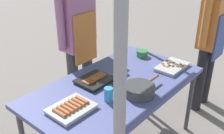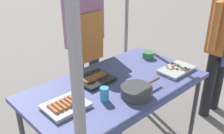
# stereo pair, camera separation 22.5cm
# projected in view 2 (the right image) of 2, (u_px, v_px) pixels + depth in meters

# --- Properties ---
(stall_table) EXTENTS (1.60, 0.90, 0.75)m
(stall_table) POSITION_uv_depth(u_px,v_px,m) (116.00, 89.00, 2.31)
(stall_table) COLOR #4C518C
(stall_table) RESTS_ON ground
(tray_grilled_sausages) EXTENTS (0.30, 0.26, 0.05)m
(tray_grilled_sausages) POSITION_uv_depth(u_px,v_px,m) (95.00, 79.00, 2.33)
(tray_grilled_sausages) COLOR black
(tray_grilled_sausages) RESTS_ON stall_table
(tray_meat_skewers) EXTENTS (0.35, 0.22, 0.04)m
(tray_meat_skewers) POSITION_uv_depth(u_px,v_px,m) (176.00, 70.00, 2.50)
(tray_meat_skewers) COLOR #ADADB2
(tray_meat_skewers) RESTS_ON stall_table
(tray_pork_links) EXTENTS (0.32, 0.26, 0.05)m
(tray_pork_links) POSITION_uv_depth(u_px,v_px,m) (66.00, 105.00, 1.96)
(tray_pork_links) COLOR #ADADB2
(tray_pork_links) RESTS_ON stall_table
(cooking_wok) EXTENTS (0.42, 0.26, 0.09)m
(cooking_wok) POSITION_uv_depth(u_px,v_px,m) (137.00, 91.00, 2.09)
(cooking_wok) COLOR #38383A
(cooking_wok) RESTS_ON stall_table
(condiment_bowl) EXTENTS (0.12, 0.12, 0.07)m
(condiment_bowl) POSITION_uv_depth(u_px,v_px,m) (148.00, 55.00, 2.78)
(condiment_bowl) COLOR #33723F
(condiment_bowl) RESTS_ON stall_table
(drink_cup_near_edge) EXTENTS (0.07, 0.07, 0.11)m
(drink_cup_near_edge) POSITION_uv_depth(u_px,v_px,m) (104.00, 94.00, 2.03)
(drink_cup_near_edge) COLOR #338CBF
(drink_cup_near_edge) RESTS_ON stall_table
(vendor_woman) EXTENTS (0.52, 0.23, 1.63)m
(vendor_woman) POSITION_uv_depth(u_px,v_px,m) (85.00, 35.00, 2.79)
(vendor_woman) COLOR #333842
(vendor_woman) RESTS_ON ground
(customer_nearby) EXTENTS (0.52, 0.23, 1.57)m
(customer_nearby) POSITION_uv_depth(u_px,v_px,m) (222.00, 39.00, 2.79)
(customer_nearby) COLOR black
(customer_nearby) RESTS_ON ground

